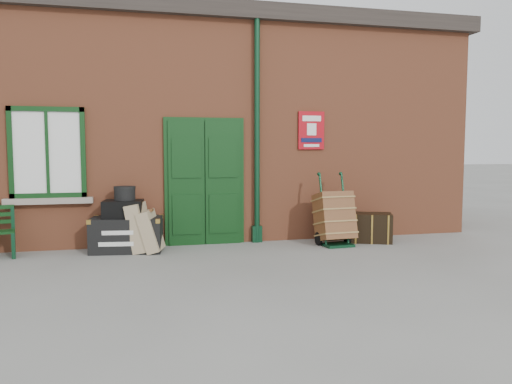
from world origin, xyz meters
name	(u,v)px	position (x,y,z in m)	size (l,w,h in m)	color
ground	(238,261)	(0.00, 0.00, 0.00)	(80.00, 80.00, 0.00)	gray
station_building	(205,128)	(0.00, 3.49, 2.16)	(10.30, 4.30, 4.36)	#A95736
houdini_trunk	(127,234)	(-1.66, 1.14, 0.29)	(1.15, 0.63, 0.57)	black
strongbox	(123,209)	(-1.71, 1.14, 0.72)	(0.63, 0.46, 0.29)	black
hatbox	(125,193)	(-1.68, 1.17, 0.97)	(0.34, 0.34, 0.23)	black
suitcase_back	(139,227)	(-1.45, 1.07, 0.41)	(0.23, 0.57, 0.79)	tan
suitcase_front	(151,231)	(-1.27, 0.97, 0.36)	(0.20, 0.51, 0.68)	tan
porter_trolley	(334,218)	(1.93, 0.86, 0.49)	(0.65, 0.70, 1.26)	#0C321C
dark_trunk	(371,228)	(2.70, 0.97, 0.26)	(0.73, 0.48, 0.53)	black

